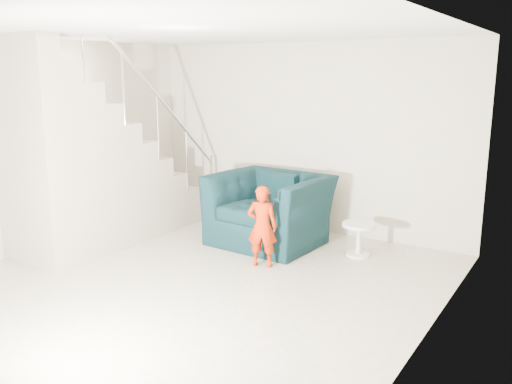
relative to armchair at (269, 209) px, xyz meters
The scene contains 12 objects.
floor 1.90m from the armchair, 88.68° to the right, with size 5.50×5.50×0.00m, color gray.
ceiling 2.90m from the armchair, 88.68° to the right, with size 5.50×5.50×0.00m, color silver.
back_wall 1.26m from the armchair, 87.31° to the left, with size 5.00×5.00×0.00m, color #BCAF99.
left_wall 3.20m from the armchair, 143.09° to the right, with size 5.50×5.50×0.00m, color #BCAF99.
right_wall 3.26m from the armchair, 35.98° to the right, with size 5.50×5.50×0.00m, color #BCAF99.
armchair is the anchor object (origin of this frame).
toddler 0.93m from the armchair, 64.54° to the right, with size 0.36×0.24×0.99m, color #9C2005.
side_table 1.26m from the armchair, ahead, with size 0.43×0.43×0.43m.
staircase 2.39m from the armchair, 146.51° to the right, with size 1.02×3.03×3.62m.
cushion 0.41m from the armchair, 83.31° to the left, with size 0.42×0.12×0.40m, color black.
throw 0.60m from the armchair, behind, with size 0.05×0.46×0.51m, color black.
phone 1.10m from the armchair, 59.42° to the right, with size 0.02×0.05×0.10m, color black.
Camera 1 is at (3.58, -4.24, 2.27)m, focal length 38.00 mm.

